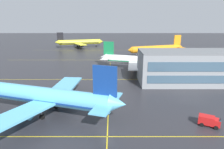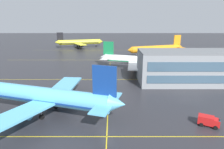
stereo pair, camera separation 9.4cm
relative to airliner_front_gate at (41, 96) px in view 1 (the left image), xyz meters
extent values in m
plane|color=#28282D|center=(15.13, -7.72, -4.26)|extent=(600.00, 600.00, 0.00)
cylinder|color=#5BB7E5|center=(-0.54, 0.17, 0.07)|extent=(33.48, 13.98, 4.02)
cone|color=#5BB7E5|center=(17.21, -5.41, 0.50)|extent=(4.37, 4.66, 3.82)
cube|color=navy|center=(14.59, -4.59, 5.04)|extent=(4.96, 1.89, 6.34)
cube|color=#5BB7E5|center=(16.05, -1.72, 0.50)|extent=(4.88, 6.26, 0.25)
cube|color=#5BB7E5|center=(14.14, -7.77, 0.50)|extent=(4.88, 6.26, 0.25)
cube|color=#5BB7E5|center=(3.16, 8.43, -0.56)|extent=(6.98, 16.31, 0.42)
cube|color=#5BB7E5|center=(-2.23, -8.72, -0.56)|extent=(12.59, 16.51, 0.42)
cylinder|color=#5BB7E5|center=(0.91, 5.48, -1.93)|extent=(4.10, 3.20, 2.22)
cylinder|color=#5BB7E5|center=(-2.39, -5.01, -1.93)|extent=(4.10, 3.20, 2.22)
cube|color=navy|center=(-0.54, 0.17, -0.43)|extent=(30.91, 13.21, 0.38)
cylinder|color=#99999E|center=(2.30, 2.16, -2.52)|extent=(0.30, 0.30, 1.74)
cylinder|color=black|center=(2.30, 2.16, -3.68)|extent=(1.25, 0.80, 1.16)
cylinder|color=#99999E|center=(0.65, -3.09, -2.52)|extent=(0.30, 0.30, 1.74)
cylinder|color=black|center=(0.65, -3.09, -3.68)|extent=(1.25, 0.80, 1.16)
cylinder|color=white|center=(28.75, 41.59, -0.17)|extent=(31.58, 13.44, 3.80)
cone|color=white|center=(45.19, 36.28, -0.17)|extent=(3.62, 4.34, 3.72)
cone|color=white|center=(12.02, 47.00, 0.23)|extent=(4.15, 4.41, 3.61)
cube|color=#197F47|center=(14.49, 46.20, 4.53)|extent=(4.67, 1.82, 5.99)
cube|color=white|center=(13.10, 43.50, 0.23)|extent=(4.64, 5.93, 0.24)
cube|color=white|center=(14.94, 49.20, 0.23)|extent=(4.64, 5.93, 0.24)
cube|color=white|center=(25.19, 33.82, -0.76)|extent=(6.71, 15.44, 0.40)
cube|color=white|center=(30.41, 49.98, -0.76)|extent=(11.97, 15.58, 0.40)
cylinder|color=#2D9956|center=(27.34, 36.59, -2.06)|extent=(3.88, 3.04, 2.10)
cylinder|color=#2D9956|center=(30.54, 46.47, -2.06)|extent=(3.88, 3.04, 2.10)
cube|color=#385166|center=(43.00, 36.98, 0.38)|extent=(2.78, 3.88, 0.70)
cube|color=#197F47|center=(28.75, 41.59, -0.64)|extent=(29.16, 12.69, 0.36)
cylinder|color=#99999E|center=(41.10, 37.60, -2.61)|extent=(0.28, 0.28, 1.65)
cylinder|color=black|center=(41.10, 37.60, -3.71)|extent=(1.18, 0.77, 1.10)
cylinder|color=#99999E|center=(26.05, 39.73, -2.61)|extent=(0.28, 0.28, 1.65)
cylinder|color=black|center=(26.05, 39.73, -3.71)|extent=(1.18, 0.77, 1.10)
cylinder|color=#99999E|center=(27.65, 44.68, -2.61)|extent=(0.28, 0.28, 1.65)
cylinder|color=black|center=(27.65, 44.68, -3.71)|extent=(1.18, 0.77, 1.10)
cylinder|color=orange|center=(43.07, 77.32, -0.08)|extent=(32.03, 14.64, 3.88)
cone|color=orange|center=(26.46, 71.38, -0.08)|extent=(3.78, 4.47, 3.80)
cone|color=orange|center=(59.97, 83.37, 0.33)|extent=(4.31, 4.57, 3.68)
cube|color=orange|center=(57.47, 82.47, 4.71)|extent=(4.73, 1.99, 6.12)
cube|color=orange|center=(56.92, 85.53, 0.33)|extent=(4.86, 6.09, 0.24)
cube|color=orange|center=(58.98, 79.77, 0.33)|extent=(4.86, 6.09, 0.24)
cube|color=orange|center=(41.11, 85.83, -0.69)|extent=(12.55, 15.80, 0.41)
cube|color=orange|center=(46.95, 69.50, -0.69)|extent=(7.30, 15.87, 0.41)
cylinder|color=#333338|center=(41.09, 82.24, -2.02)|extent=(3.99, 3.18, 2.14)
cylinder|color=#333338|center=(44.67, 72.26, -2.02)|extent=(3.99, 3.18, 2.14)
cube|color=#385166|center=(28.67, 72.17, 0.48)|extent=(2.93, 3.98, 0.71)
cube|color=orange|center=(43.07, 77.32, -0.56)|extent=(29.58, 13.80, 0.37)
cylinder|color=#99999E|center=(30.59, 72.85, -2.58)|extent=(0.29, 0.29, 1.68)
cylinder|color=black|center=(30.59, 72.85, -3.70)|extent=(1.21, 0.81, 1.12)
cylinder|color=#99999E|center=(44.10, 80.50, -2.58)|extent=(0.29, 0.29, 1.68)
cylinder|color=black|center=(44.10, 80.50, -3.70)|extent=(1.21, 0.81, 1.12)
cylinder|color=#99999E|center=(45.89, 75.51, -2.58)|extent=(0.29, 0.29, 1.68)
cylinder|color=black|center=(45.89, 75.51, -3.70)|extent=(1.21, 0.81, 1.12)
cylinder|color=yellow|center=(-9.61, 114.85, -0.12)|extent=(32.09, 12.54, 3.83)
cone|color=yellow|center=(7.17, 119.63, -0.12)|extent=(3.55, 4.33, 3.76)
cone|color=yellow|center=(-26.68, 109.98, 0.28)|extent=(4.10, 4.39, 3.64)
cube|color=black|center=(-24.16, 110.70, 4.62)|extent=(4.76, 1.68, 6.05)
cube|color=yellow|center=(-23.82, 107.65, 0.28)|extent=(4.54, 5.93, 0.24)
cube|color=yellow|center=(-25.48, 113.47, 0.28)|extent=(4.54, 5.93, 0.24)
cube|color=yellow|center=(-8.23, 106.33, -0.73)|extent=(11.72, 15.83, 0.40)
cube|color=yellow|center=(-12.93, 122.82, -0.73)|extent=(6.27, 15.45, 0.40)
cylinder|color=black|center=(-7.98, 109.86, -2.04)|extent=(3.88, 2.98, 2.12)
cylinder|color=black|center=(-10.86, 119.95, -2.04)|extent=(3.88, 2.98, 2.12)
cube|color=#385166|center=(4.94, 119.00, 0.43)|extent=(2.71, 3.89, 0.71)
cube|color=black|center=(-9.61, 114.85, -0.60)|extent=(29.62, 11.86, 0.36)
cylinder|color=#99999E|center=(3.00, 118.44, -2.60)|extent=(0.28, 0.28, 1.66)
cylinder|color=black|center=(3.00, 118.44, -3.71)|extent=(1.19, 0.74, 1.11)
cylinder|color=#99999E|center=(-10.83, 111.77, -2.60)|extent=(0.28, 0.28, 1.66)
cylinder|color=black|center=(-10.83, 111.77, -3.71)|extent=(1.19, 0.74, 1.11)
cylinder|color=#99999E|center=(-12.27, 116.82, -2.60)|extent=(0.28, 0.28, 1.66)
cylinder|color=black|center=(-12.27, 116.82, -3.71)|extent=(1.19, 0.74, 1.11)
cube|color=yellow|center=(15.13, -9.72, -4.26)|extent=(112.93, 0.20, 0.01)
cube|color=yellow|center=(15.13, 26.59, -4.26)|extent=(112.93, 0.20, 0.01)
cube|color=yellow|center=(15.13, 62.89, -4.26)|extent=(112.93, 0.20, 0.01)
cube|color=yellow|center=(15.13, 99.19, -4.26)|extent=(112.93, 0.20, 0.01)
cube|color=yellow|center=(15.13, 44.74, -4.26)|extent=(0.20, 159.73, 0.01)
cube|color=red|center=(35.48, -5.59, -3.01)|extent=(3.54, 3.07, 1.70)
cube|color=red|center=(37.21, -6.49, -3.16)|extent=(1.98, 2.20, 1.40)
cube|color=#385166|center=(37.65, -6.72, -2.81)|extent=(1.06, 1.59, 0.70)
cylinder|color=black|center=(36.73, -7.31, -3.86)|extent=(0.84, 0.62, 0.80)
cylinder|color=black|center=(37.60, -5.63, -3.86)|extent=(0.84, 0.62, 0.80)
cylinder|color=black|center=(34.42, -6.11, -3.86)|extent=(0.84, 0.62, 0.80)
cylinder|color=black|center=(35.30, -4.43, -3.86)|extent=(0.84, 0.62, 0.80)
camera|label=1|loc=(16.02, -41.50, 16.77)|focal=31.09mm
camera|label=2|loc=(16.11, -41.50, 16.77)|focal=31.09mm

